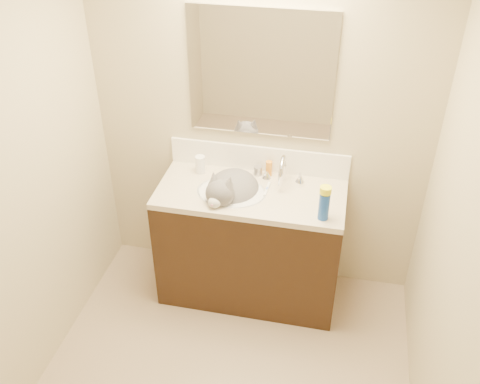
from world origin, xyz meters
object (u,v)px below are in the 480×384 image
at_px(vanity_cabinet, 250,246).
at_px(amber_bottle, 269,168).
at_px(silver_jar, 258,171).
at_px(basin, 232,201).
at_px(cat, 231,192).
at_px(spray_can, 324,206).
at_px(faucet, 283,172).
at_px(pill_bottle, 200,164).

xyz_separation_m(vanity_cabinet, amber_bottle, (0.08, 0.21, 0.50)).
xyz_separation_m(vanity_cabinet, silver_jar, (0.01, 0.20, 0.48)).
relative_size(basin, cat, 0.88).
bearing_deg(vanity_cabinet, cat, -174.55).
relative_size(cat, amber_bottle, 4.88).
height_order(silver_jar, spray_can, spray_can).
height_order(amber_bottle, spray_can, spray_can).
bearing_deg(basin, cat, 115.27).
height_order(basin, faucet, faucet).
xyz_separation_m(faucet, amber_bottle, (-0.10, 0.08, -0.03)).
relative_size(basin, silver_jar, 6.96).
bearing_deg(pill_bottle, amber_bottle, 7.28).
height_order(faucet, pill_bottle, faucet).
height_order(basin, amber_bottle, amber_bottle).
height_order(vanity_cabinet, spray_can, spray_can).
bearing_deg(cat, faucet, 39.76).
bearing_deg(spray_can, faucet, 131.83).
xyz_separation_m(cat, spray_can, (0.60, -0.17, 0.10)).
relative_size(vanity_cabinet, amber_bottle, 11.42).
distance_m(faucet, pill_bottle, 0.56).
bearing_deg(silver_jar, faucet, -20.95).
distance_m(faucet, cat, 0.36).
distance_m(basin, silver_jar, 0.28).
relative_size(basin, spray_can, 2.59).
bearing_deg(spray_can, silver_jar, 139.86).
relative_size(faucet, cat, 0.55).
relative_size(faucet, pill_bottle, 2.32).
bearing_deg(spray_can, cat, 163.71).
bearing_deg(faucet, cat, -154.16).
bearing_deg(faucet, vanity_cabinet, -142.71).
distance_m(faucet, silver_jar, 0.19).
distance_m(faucet, amber_bottle, 0.13).
bearing_deg(basin, amber_bottle, 50.69).
bearing_deg(basin, pill_bottle, 143.97).
distance_m(basin, amber_bottle, 0.34).
bearing_deg(silver_jar, cat, -122.18).
xyz_separation_m(faucet, cat, (-0.31, -0.15, -0.10)).
distance_m(pill_bottle, silver_jar, 0.39).
height_order(silver_jar, amber_bottle, amber_bottle).
distance_m(basin, spray_can, 0.63).
relative_size(vanity_cabinet, pill_bottle, 9.94).
xyz_separation_m(vanity_cabinet, cat, (-0.13, -0.01, 0.44)).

